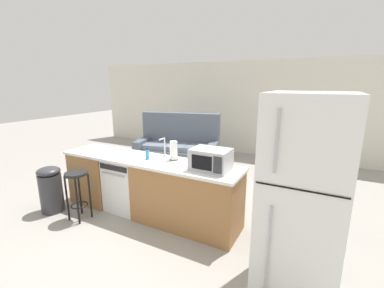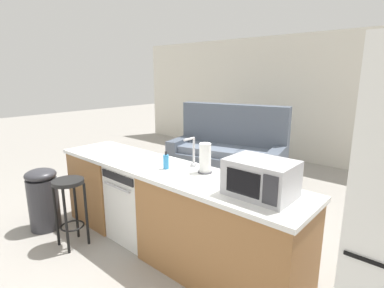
% 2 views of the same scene
% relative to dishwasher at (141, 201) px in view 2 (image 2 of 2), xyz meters
% --- Properties ---
extents(ground_plane, '(24.00, 24.00, 0.00)m').
position_rel_dishwasher_xyz_m(ground_plane, '(0.25, 0.00, -0.42)').
color(ground_plane, gray).
extents(wall_back, '(10.00, 0.06, 2.60)m').
position_rel_dishwasher_xyz_m(wall_back, '(0.55, 4.20, 0.88)').
color(wall_back, silver).
rests_on(wall_back, ground_plane).
extents(kitchen_counter, '(2.94, 0.66, 0.90)m').
position_rel_dishwasher_xyz_m(kitchen_counter, '(0.49, 0.00, -0.00)').
color(kitchen_counter, '#9E6B3D').
rests_on(kitchen_counter, ground_plane).
extents(dishwasher, '(0.58, 0.61, 0.84)m').
position_rel_dishwasher_xyz_m(dishwasher, '(0.00, 0.00, 0.00)').
color(dishwasher, white).
rests_on(dishwasher, ground_plane).
extents(microwave, '(0.50, 0.37, 0.28)m').
position_rel_dishwasher_xyz_m(microwave, '(1.45, -0.00, 0.62)').
color(microwave, '#B7B7BC').
rests_on(microwave, kitchen_counter).
extents(sink_faucet, '(0.07, 0.17, 0.30)m').
position_rel_dishwasher_xyz_m(sink_faucet, '(0.58, 0.21, 0.61)').
color(sink_faucet, silver).
rests_on(sink_faucet, kitchen_counter).
extents(paper_towel_roll, '(0.14, 0.14, 0.28)m').
position_rel_dishwasher_xyz_m(paper_towel_roll, '(0.79, 0.15, 0.62)').
color(paper_towel_roll, '#4C4C51').
rests_on(paper_towel_roll, kitchen_counter).
extents(soap_bottle, '(0.06, 0.06, 0.18)m').
position_rel_dishwasher_xyz_m(soap_bottle, '(0.43, -0.02, 0.55)').
color(soap_bottle, '#338CCC').
rests_on(soap_bottle, kitchen_counter).
extents(bar_stool, '(0.32, 0.32, 0.74)m').
position_rel_dishwasher_xyz_m(bar_stool, '(-0.42, -0.61, 0.11)').
color(bar_stool, black).
rests_on(bar_stool, ground_plane).
extents(trash_bin, '(0.35, 0.35, 0.74)m').
position_rel_dishwasher_xyz_m(trash_bin, '(-1.01, -0.65, -0.04)').
color(trash_bin, '#333338').
rests_on(trash_bin, ground_plane).
extents(couch, '(2.15, 1.34, 1.27)m').
position_rel_dishwasher_xyz_m(couch, '(-0.50, 2.44, -0.03)').
color(couch, '#515B6B').
rests_on(couch, ground_plane).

